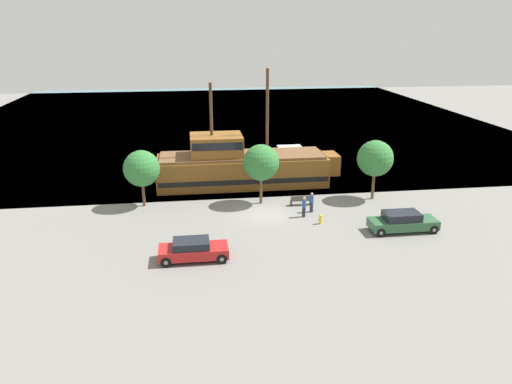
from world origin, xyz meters
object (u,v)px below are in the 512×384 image
(pirate_ship, at_px, (240,166))
(parked_car_curb_front, at_px, (193,250))
(bench_promenade_east, at_px, (301,200))
(moored_boat_dockside, at_px, (293,156))
(fire_hydrant, at_px, (320,219))
(pedestrian_walking_near, at_px, (304,207))
(parked_car_curb_mid, at_px, (403,222))
(pedestrian_walking_far, at_px, (312,202))

(pirate_ship, distance_m, parked_car_curb_front, 16.16)
(pirate_ship, bearing_deg, bench_promenade_east, -55.45)
(moored_boat_dockside, bearing_deg, parked_car_curb_front, -116.48)
(pirate_ship, xyz_separation_m, fire_hydrant, (4.94, -10.59, -1.39))
(pirate_ship, xyz_separation_m, parked_car_curb_front, (-4.72, -15.41, -1.10))
(fire_hydrant, height_order, pedestrian_walking_near, pedestrian_walking_near)
(parked_car_curb_front, relative_size, bench_promenade_east, 2.49)
(bench_promenade_east, bearing_deg, fire_hydrant, -82.57)
(pirate_ship, xyz_separation_m, parked_car_curb_mid, (10.50, -12.77, -1.07))
(parked_car_curb_mid, bearing_deg, moored_boat_dockside, 100.95)
(bench_promenade_east, distance_m, pedestrian_walking_far, 1.76)
(pirate_ship, relative_size, parked_car_curb_front, 3.85)
(pirate_ship, distance_m, moored_boat_dockside, 9.93)
(fire_hydrant, distance_m, pedestrian_walking_far, 2.61)
(parked_car_curb_front, distance_m, pedestrian_walking_near, 10.84)
(parked_car_curb_front, relative_size, pedestrian_walking_far, 2.71)
(moored_boat_dockside, relative_size, bench_promenade_east, 3.67)
(parked_car_curb_front, xyz_separation_m, pedestrian_walking_near, (8.74, 6.41, 0.14))
(pedestrian_walking_near, height_order, pedestrian_walking_far, pedestrian_walking_near)
(parked_car_curb_front, height_order, bench_promenade_east, parked_car_curb_front)
(fire_hydrant, xyz_separation_m, pedestrian_walking_near, (-0.92, 1.59, 0.43))
(parked_car_curb_front, distance_m, parked_car_curb_mid, 15.45)
(pirate_ship, bearing_deg, fire_hydrant, -65.00)
(pirate_ship, height_order, fire_hydrant, pirate_ship)
(pirate_ship, height_order, bench_promenade_east, pirate_ship)
(parked_car_curb_front, height_order, pedestrian_walking_far, pedestrian_walking_far)
(pedestrian_walking_far, bearing_deg, pirate_ship, 121.30)
(parked_car_curb_mid, xyz_separation_m, pedestrian_walking_far, (-5.62, 4.75, 0.09))
(pedestrian_walking_near, bearing_deg, parked_car_curb_mid, -30.19)
(moored_boat_dockside, bearing_deg, fire_hydrant, -95.33)
(moored_boat_dockside, height_order, pedestrian_walking_near, moored_boat_dockside)
(moored_boat_dockside, bearing_deg, bench_promenade_east, -99.21)
(fire_hydrant, bearing_deg, moored_boat_dockside, 84.67)
(pirate_ship, relative_size, moored_boat_dockside, 2.62)
(bench_promenade_east, distance_m, pedestrian_walking_near, 2.68)
(fire_hydrant, height_order, bench_promenade_east, bench_promenade_east)
(moored_boat_dockside, xyz_separation_m, bench_promenade_east, (-2.22, -13.70, -0.23))
(moored_boat_dockside, xyz_separation_m, parked_car_curb_front, (-11.33, -22.74, 0.03))
(moored_boat_dockside, height_order, fire_hydrant, moored_boat_dockside)
(parked_car_curb_front, bearing_deg, pedestrian_walking_near, 36.26)
(pirate_ship, distance_m, bench_promenade_east, 7.86)
(parked_car_curb_mid, xyz_separation_m, pedestrian_walking_near, (-6.48, 3.77, 0.11))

